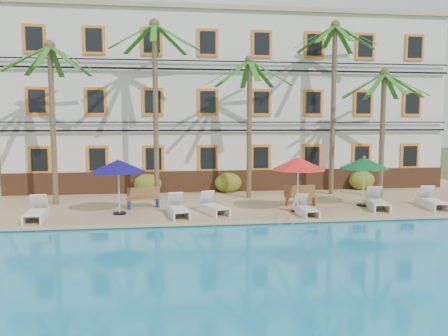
{
  "coord_description": "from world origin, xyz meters",
  "views": [
    {
      "loc": [
        -3.66,
        -17.23,
        4.13
      ],
      "look_at": [
        -1.1,
        3.0,
        2.0
      ],
      "focal_mm": 35.0,
      "sensor_mm": 36.0,
      "label": 1
    }
  ],
  "objects": [
    {
      "name": "umbrella_blue",
      "position": [
        -5.78,
        1.44,
        2.3
      ],
      "size": [
        2.4,
        2.4,
        2.41
      ],
      "color": "black",
      "rests_on": "pool_deck"
    },
    {
      "name": "ground",
      "position": [
        0.0,
        0.0,
        0.0
      ],
      "size": [
        100.0,
        100.0,
        0.0
      ],
      "primitive_type": "plane",
      "color": "#384C23",
      "rests_on": "ground"
    },
    {
      "name": "bench_left",
      "position": [
        -4.87,
        2.76,
        0.72
      ],
      "size": [
        1.57,
        0.83,
        0.93
      ],
      "color": "olive",
      "rests_on": "pool_deck"
    },
    {
      "name": "lounger_e",
      "position": [
        5.64,
        1.2,
        0.56
      ],
      "size": [
        1.14,
        2.14,
        0.96
      ],
      "color": "silver",
      "rests_on": "pool_deck"
    },
    {
      "name": "shrub_left",
      "position": [
        -4.84,
        6.6,
        0.8
      ],
      "size": [
        1.5,
        0.9,
        1.1
      ],
      "primitive_type": "ellipsoid",
      "color": "#1F5B1A",
      "rests_on": "pool_deck"
    },
    {
      "name": "umbrella_green",
      "position": [
        5.3,
        1.88,
        2.25
      ],
      "size": [
        2.34,
        2.34,
        2.34
      ],
      "color": "black",
      "rests_on": "pool_deck"
    },
    {
      "name": "lounger_b",
      "position": [
        -3.33,
        0.79,
        0.55
      ],
      "size": [
        1.01,
        2.06,
        0.93
      ],
      "color": "silver",
      "rests_on": "pool_deck"
    },
    {
      "name": "lounger_d",
      "position": [
        2.03,
        0.37,
        0.52
      ],
      "size": [
        0.72,
        1.79,
        0.83
      ],
      "color": "silver",
      "rests_on": "pool_deck"
    },
    {
      "name": "palm_c",
      "position": [
        0.41,
        4.72,
        4.95
      ],
      "size": [
        4.38,
        4.38,
        7.24
      ],
      "color": "brown",
      "rests_on": "pool_deck"
    },
    {
      "name": "palm_e",
      "position": [
        7.28,
        4.13,
        4.59
      ],
      "size": [
        4.38,
        4.38,
        6.64
      ],
      "color": "brown",
      "rests_on": "pool_deck"
    },
    {
      "name": "hotel_building",
      "position": [
        0.0,
        9.98,
        5.37
      ],
      "size": [
        25.4,
        6.44,
        10.22
      ],
      "color": "silver",
      "rests_on": "pool_deck"
    },
    {
      "name": "palm_a",
      "position": [
        -9.04,
        4.12,
        5.19
      ],
      "size": [
        4.38,
        4.38,
        7.66
      ],
      "color": "brown",
      "rests_on": "pool_deck"
    },
    {
      "name": "pool_deck",
      "position": [
        0.0,
        5.0,
        0.12
      ],
      "size": [
        30.0,
        12.0,
        0.25
      ],
      "primitive_type": "cube",
      "color": "tan",
      "rests_on": "ground"
    },
    {
      "name": "pool_coping",
      "position": [
        0.0,
        -0.9,
        0.28
      ],
      "size": [
        30.0,
        0.35,
        0.06
      ],
      "primitive_type": "cube",
      "color": "tan",
      "rests_on": "pool_deck"
    },
    {
      "name": "shrub_mid",
      "position": [
        -0.41,
        6.6,
        0.8
      ],
      "size": [
        1.5,
        0.9,
        1.1
      ],
      "primitive_type": "ellipsoid",
      "color": "#1F5B1A",
      "rests_on": "pool_deck"
    },
    {
      "name": "lounger_f",
      "position": [
        8.26,
        1.12,
        0.56
      ],
      "size": [
        0.97,
        2.08,
        0.95
      ],
      "color": "silver",
      "rests_on": "pool_deck"
    },
    {
      "name": "lounger_a",
      "position": [
        -8.97,
        0.8,
        0.56
      ],
      "size": [
        0.89,
        2.06,
        0.95
      ],
      "color": "silver",
      "rests_on": "pool_deck"
    },
    {
      "name": "umbrella_red",
      "position": [
        1.88,
        0.98,
        2.35
      ],
      "size": [
        2.46,
        2.46,
        2.46
      ],
      "color": "black",
      "rests_on": "pool_deck"
    },
    {
      "name": "pool_ladder",
      "position": [
        0.75,
        -1.0,
        0.25
      ],
      "size": [
        0.54,
        0.74,
        0.74
      ],
      "color": "silver",
      "rests_on": "ground"
    },
    {
      "name": "swimming_pool",
      "position": [
        0.0,
        -7.0,
        0.1
      ],
      "size": [
        26.0,
        12.0,
        0.2
      ],
      "primitive_type": "cube",
      "color": "#198EBD",
      "rests_on": "ground"
    },
    {
      "name": "bench_right",
      "position": [
        2.47,
        2.49,
        0.72
      ],
      "size": [
        1.52,
        0.55,
        0.93
      ],
      "color": "olive",
      "rests_on": "pool_deck"
    },
    {
      "name": "lounger_c",
      "position": [
        -1.84,
        1.13,
        0.55
      ],
      "size": [
        1.33,
        2.07,
        0.92
      ],
      "color": "silver",
      "rests_on": "pool_deck"
    },
    {
      "name": "palm_b",
      "position": [
        -4.28,
        4.54,
        5.88
      ],
      "size": [
        4.38,
        4.38,
        8.85
      ],
      "color": "brown",
      "rests_on": "pool_deck"
    },
    {
      "name": "palm_d",
      "position": [
        5.09,
        5.37,
        6.09
      ],
      "size": [
        4.38,
        4.38,
        9.23
      ],
      "color": "brown",
      "rests_on": "pool_deck"
    },
    {
      "name": "shrub_right",
      "position": [
        7.41,
        6.6,
        0.8
      ],
      "size": [
        1.5,
        0.9,
        1.1
      ],
      "primitive_type": "ellipsoid",
      "color": "#1F5B1A",
      "rests_on": "pool_deck"
    }
  ]
}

